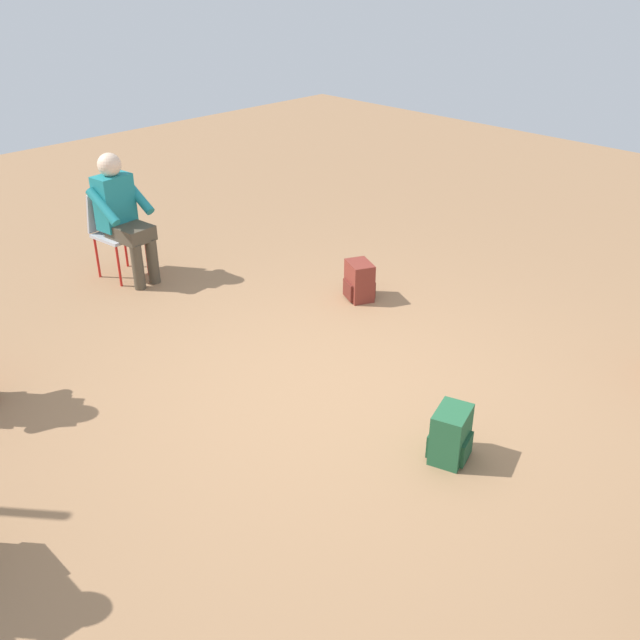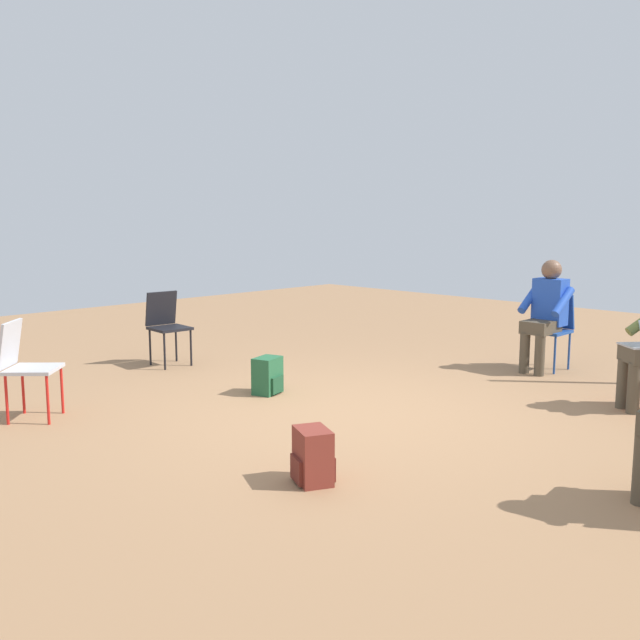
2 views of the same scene
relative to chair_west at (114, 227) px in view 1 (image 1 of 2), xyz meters
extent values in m
plane|color=#99704C|center=(2.99, -0.05, -0.50)|extent=(16.70, 16.70, 0.00)
cube|color=#B7B7BC|center=(0.07, 0.01, -0.06)|extent=(0.44, 0.44, 0.03)
cylinder|color=red|center=(0.22, 0.20, -0.29)|extent=(0.02, 0.02, 0.42)
cylinder|color=red|center=(0.26, -0.14, -0.29)|extent=(0.02, 0.02, 0.42)
cylinder|color=red|center=(-0.11, 0.16, -0.29)|extent=(0.02, 0.02, 0.42)
cylinder|color=red|center=(-0.08, -0.18, -0.29)|extent=(0.02, 0.02, 0.42)
cube|color=#B7B7BC|center=(-0.12, -0.01, 0.15)|extent=(0.13, 0.39, 0.40)
cylinder|color=#4C4233|center=(0.42, 0.14, -0.27)|extent=(0.11, 0.11, 0.45)
cylinder|color=#4C4233|center=(0.44, -0.04, -0.27)|extent=(0.11, 0.11, 0.45)
cube|color=#4C4233|center=(0.26, 0.03, 0.01)|extent=(0.45, 0.34, 0.14)
cube|color=teal|center=(0.07, 0.01, 0.27)|extent=(0.26, 0.36, 0.52)
sphere|color=beige|center=(0.07, 0.01, 0.63)|extent=(0.22, 0.22, 0.22)
cylinder|color=teal|center=(0.15, 0.22, 0.30)|extent=(0.40, 0.13, 0.31)
cylinder|color=teal|center=(0.19, -0.18, 0.30)|extent=(0.40, 0.13, 0.31)
cube|color=#235B38|center=(4.05, -0.03, -0.32)|extent=(0.28, 0.33, 0.36)
cube|color=#1C492C|center=(4.05, -0.03, -0.40)|extent=(0.30, 0.26, 0.16)
cube|color=maroon|center=(2.07, 1.29, -0.32)|extent=(0.34, 0.30, 0.36)
cube|color=maroon|center=(2.07, 1.29, -0.40)|extent=(0.28, 0.31, 0.16)
camera|label=1|loc=(6.05, -3.22, 2.45)|focal=40.00mm
camera|label=2|loc=(-1.11, 4.41, 1.24)|focal=40.00mm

